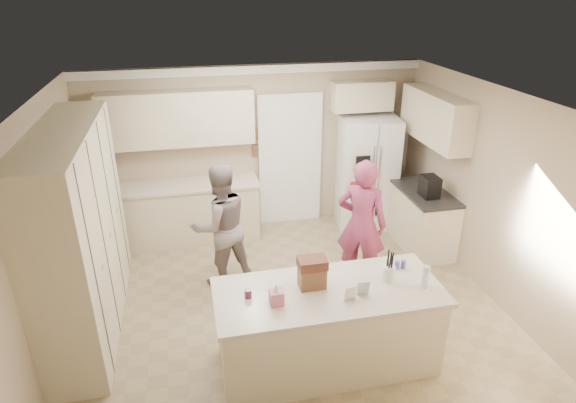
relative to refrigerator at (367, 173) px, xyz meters
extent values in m
cube|color=#95825D|center=(-1.74, -1.91, -0.91)|extent=(5.20, 4.60, 0.02)
cube|color=white|center=(-1.74, -1.91, 1.71)|extent=(5.20, 4.60, 0.02)
cube|color=tan|center=(-1.74, 0.40, 0.40)|extent=(5.20, 0.02, 2.60)
cube|color=tan|center=(-1.74, -4.22, 0.40)|extent=(5.20, 0.02, 2.60)
cube|color=tan|center=(-4.35, -1.91, 0.40)|extent=(0.02, 4.60, 2.60)
cube|color=tan|center=(0.87, -1.91, 0.40)|extent=(0.02, 4.60, 2.60)
cube|color=white|center=(-1.74, 0.35, 1.63)|extent=(5.20, 0.08, 0.12)
cube|color=beige|center=(-4.04, -1.71, 0.28)|extent=(0.60, 2.60, 2.35)
cube|color=beige|center=(-2.89, 0.09, -0.46)|extent=(2.20, 0.60, 0.88)
cube|color=beige|center=(-2.89, 0.08, 0.00)|extent=(2.24, 0.63, 0.04)
cube|color=beige|center=(-2.89, 0.22, 1.00)|extent=(2.20, 0.35, 0.80)
cube|color=black|center=(-1.19, 0.37, 0.15)|extent=(0.90, 0.06, 2.10)
cube|color=white|center=(-1.19, 0.34, 0.15)|extent=(1.02, 0.03, 2.22)
cube|color=brown|center=(-1.72, 0.36, 0.65)|extent=(0.15, 0.02, 0.20)
cube|color=brown|center=(-1.72, 0.36, 0.38)|extent=(0.15, 0.02, 0.20)
cube|color=white|center=(0.00, 0.00, 0.00)|extent=(0.99, 0.82, 1.80)
cube|color=gray|center=(0.00, -0.36, 0.00)|extent=(0.02, 0.02, 1.78)
cube|color=black|center=(-0.22, -0.37, 0.25)|extent=(0.22, 0.03, 0.35)
cylinder|color=silver|center=(-0.05, -0.37, 0.15)|extent=(0.02, 0.02, 0.85)
cylinder|color=silver|center=(0.05, -0.37, 0.15)|extent=(0.02, 0.02, 0.85)
cube|color=beige|center=(-0.09, 0.22, 1.20)|extent=(0.95, 0.35, 0.45)
cube|color=beige|center=(0.56, -0.91, -0.46)|extent=(0.60, 1.20, 0.88)
cube|color=#2D2B28|center=(0.55, -0.91, 0.00)|extent=(0.63, 1.24, 0.04)
cube|color=beige|center=(0.69, -0.71, 1.05)|extent=(0.35, 1.50, 0.70)
cube|color=black|center=(0.51, -1.11, 0.17)|extent=(0.22, 0.28, 0.30)
cube|color=beige|center=(-1.54, -3.01, -0.46)|extent=(2.20, 0.90, 0.88)
cube|color=beige|center=(-1.54, -3.01, 0.00)|extent=(2.28, 0.96, 0.05)
cylinder|color=white|center=(-0.89, -2.96, 0.10)|extent=(0.13, 0.13, 0.15)
cube|color=#D76D8B|center=(-2.09, -3.11, 0.10)|extent=(0.13, 0.13, 0.14)
cone|color=white|center=(-2.09, -3.11, 0.20)|extent=(0.08, 0.08, 0.08)
cube|color=brown|center=(-1.69, -2.91, 0.14)|extent=(0.26, 0.18, 0.22)
cube|color=#592D1E|center=(-1.69, -2.91, 0.30)|extent=(0.28, 0.20, 0.10)
cylinder|color=#59263F|center=(-2.34, -2.96, 0.07)|extent=(0.07, 0.07, 0.09)
cube|color=white|center=(-1.39, -3.21, 0.11)|extent=(0.12, 0.06, 0.16)
cube|color=silver|center=(-1.24, -3.16, 0.11)|extent=(0.12, 0.05, 0.16)
cylinder|color=silver|center=(-0.59, -3.16, 0.14)|extent=(0.07, 0.07, 0.24)
cylinder|color=#464399|center=(-0.72, -2.79, 0.07)|extent=(0.05, 0.05, 0.09)
cylinder|color=#464399|center=(-0.65, -2.79, 0.07)|extent=(0.05, 0.05, 0.09)
imported|color=gray|center=(-2.46, -1.22, -0.06)|extent=(0.97, 0.85, 1.67)
imported|color=#A32F6F|center=(-0.69, -1.65, -0.02)|extent=(0.76, 0.69, 1.75)
camera|label=1|loc=(-2.78, -6.80, 2.82)|focal=30.00mm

